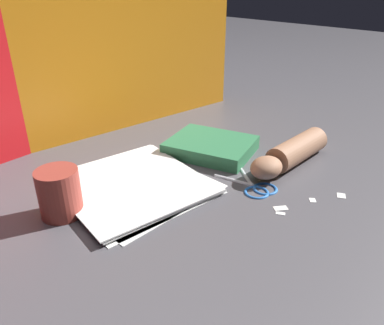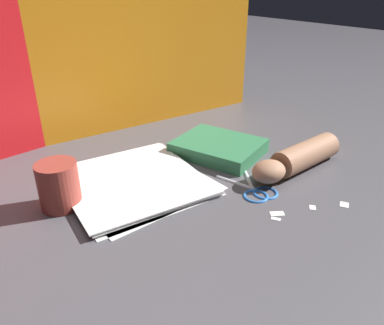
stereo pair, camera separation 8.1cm
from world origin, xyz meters
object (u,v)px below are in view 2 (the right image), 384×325
scissors (255,189)px  hand_forearm (297,158)px  mug (59,185)px  book_closed (219,147)px  paper_stack (134,181)px

scissors → hand_forearm: 0.15m
scissors → hand_forearm: (0.15, 0.02, 0.03)m
hand_forearm → mug: mug is taller
hand_forearm → mug: size_ratio=2.91×
book_closed → scissors: bearing=-105.5°
book_closed → scissors: 0.21m
scissors → mug: 0.41m
paper_stack → mug: bearing=178.5°
paper_stack → hand_forearm: 0.39m
scissors → mug: bearing=153.3°
scissors → mug: mug is taller
paper_stack → hand_forearm: hand_forearm is taller
paper_stack → book_closed: bearing=4.2°
paper_stack → scissors: 0.27m
paper_stack → mug: size_ratio=3.36×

